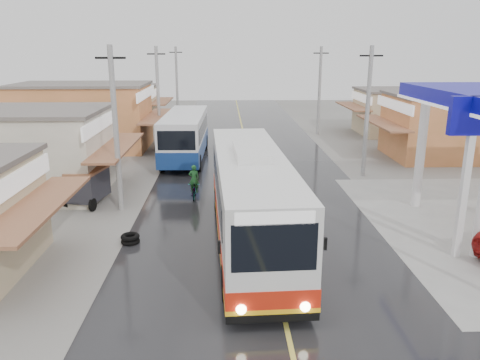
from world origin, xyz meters
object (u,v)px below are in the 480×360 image
at_px(coach_bus, 250,198).
at_px(cyclist, 194,187).
at_px(second_bus, 185,135).
at_px(tricycle_near, 88,184).
at_px(tyre_stack, 130,239).

bearing_deg(coach_bus, cyclist, 111.13).
relative_size(second_bus, tricycle_near, 3.74).
bearing_deg(cyclist, tricycle_near, -171.06).
relative_size(second_bus, cyclist, 5.32).
xyz_separation_m(second_bus, tricycle_near, (-4.21, -10.11, -0.71)).
distance_m(coach_bus, cyclist, 6.80).
distance_m(coach_bus, tricycle_near, 9.71).
xyz_separation_m(second_bus, cyclist, (1.21, -9.26, -1.16)).
relative_size(cyclist, tyre_stack, 2.42).
bearing_deg(tyre_stack, coach_bus, -0.94).
xyz_separation_m(coach_bus, tricycle_near, (-8.11, 5.26, -0.88)).
height_order(coach_bus, tyre_stack, coach_bus).
distance_m(cyclist, tricycle_near, 5.51).
bearing_deg(tricycle_near, coach_bus, -22.06).
distance_m(second_bus, tricycle_near, 10.98).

